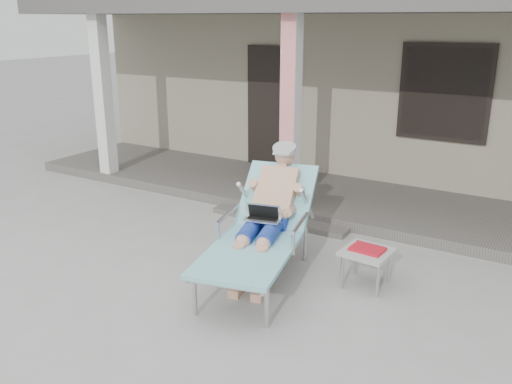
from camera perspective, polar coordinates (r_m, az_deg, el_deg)
The scene contains 7 objects.
ground at distance 6.08m, azimuth -6.01°, elevation -8.59°, with size 60.00×60.00×0.00m, color #9E9E99.
house at distance 11.37m, azimuth 13.98°, elevation 12.14°, with size 10.40×5.40×3.30m.
porch_deck at distance 8.46m, azimuth 6.11°, elevation -0.31°, with size 10.00×2.00×0.15m, color #605B56.
porch_overhang at distance 7.99m, azimuth 6.61°, elevation 18.39°, with size 10.00×2.30×2.85m.
porch_step at distance 7.50m, azimuth 2.40°, elevation -2.94°, with size 2.00×0.30×0.07m, color #605B56.
lounger at distance 5.77m, azimuth 0.94°, elevation -0.65°, with size 1.24×2.24×1.41m.
side_table at distance 5.78m, azimuth 11.62°, elevation -6.38°, with size 0.52×0.52×0.43m.
Camera 1 is at (3.30, -4.33, 2.70)m, focal length 38.00 mm.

